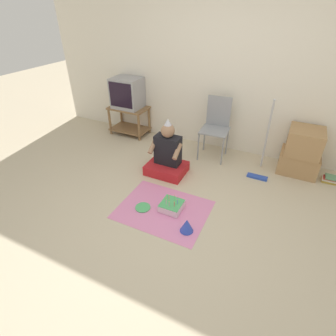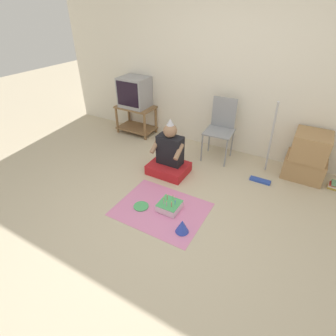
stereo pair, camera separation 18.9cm
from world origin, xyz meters
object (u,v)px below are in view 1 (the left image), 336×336
Objects in this scene: cardboard_box_stack at (301,152)px; person_seated at (167,157)px; party_hat_blue at (187,225)px; folding_chair at (216,124)px; tv at (127,93)px; birthday_cake at (172,206)px; dust_mop at (262,156)px; paper_plate at (143,207)px; book_pile at (330,179)px.

person_seated reaches higher than cardboard_box_stack.
folding_chair is at bearing 98.21° from party_hat_blue.
birthday_cake is (1.62, -1.61, -0.72)m from tv.
folding_chair is (1.66, -0.10, -0.23)m from tv.
person_seated is (-1.23, -0.50, -0.07)m from dust_mop.
person_seated is at bearing -158.00° from dust_mop.
person_seated reaches higher than birthday_cake.
folding_chair is 1.77m from paper_plate.
dust_mop is (0.77, -0.29, -0.22)m from folding_chair.
birthday_cake is (-0.05, -1.51, -0.49)m from folding_chair.
book_pile is 2.27m from birthday_cake.
cardboard_box_stack is 1.91m from person_seated.
folding_chair is at bearing 88.29° from birthday_cake.
tv is 2.76m from party_hat_blue.
folding_chair reaches higher than birthday_cake.
book_pile is (0.44, -0.10, -0.28)m from cardboard_box_stack.
party_hat_blue is at bearing -44.17° from tv.
folding_chair is at bearing -3.52° from tv.
person_seated is at bearing -36.44° from tv.
folding_chair reaches higher than paper_plate.
folding_chair is 1.83m from party_hat_blue.
dust_mop is 1.39× the size of person_seated.
book_pile is at bearing 37.75° from paper_plate.
dust_mop is at bearing -20.86° from folding_chair.
tv is 2.95m from cardboard_box_stack.
book_pile is at bearing 19.11° from person_seated.
cardboard_box_stack reaches higher than paper_plate.
dust_mop reaches higher than folding_chair.
book_pile is 1.24× the size of party_hat_blue.
party_hat_blue is at bearing -81.79° from folding_chair.
cardboard_box_stack is 4.18× the size of party_hat_blue.
person_seated is 4.46× the size of paper_plate.
dust_mop is (-0.48, -0.35, -0.00)m from cardboard_box_stack.
person_seated is (1.21, -0.89, -0.51)m from tv.
cardboard_box_stack is 0.81× the size of person_seated.
book_pile is (0.92, 0.25, -0.28)m from dust_mop.
paper_plate is at bearing -53.48° from tv.
birthday_cake is at bearing -139.95° from book_pile.
tv is 0.77× the size of cardboard_box_stack.
tv is 3.44m from book_pile.
paper_plate is (-1.62, -1.70, -0.31)m from cardboard_box_stack.
paper_plate is (-2.06, -1.60, -0.04)m from book_pile.
birthday_cake reaches higher than party_hat_blue.
cardboard_box_stack is 2.08m from party_hat_blue.
dust_mop is (2.43, -0.40, -0.44)m from tv.
folding_chair is at bearing 60.10° from person_seated.
dust_mop is 1.57m from party_hat_blue.
book_pile is 2.61m from paper_plate.
cardboard_box_stack is 0.58× the size of dust_mop.
person_seated reaches higher than paper_plate.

